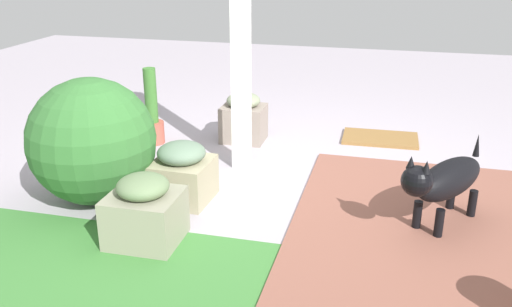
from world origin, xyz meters
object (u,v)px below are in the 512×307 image
at_px(stone_planter_mid, 182,173).
at_px(stone_planter_far, 145,211).
at_px(round_shrub, 92,141).
at_px(stone_planter_nearest, 244,118).
at_px(doormat, 380,138).
at_px(porch_pillar, 241,32).
at_px(terracotta_pot_tall, 152,117).
at_px(dog, 445,180).

distance_m(stone_planter_mid, stone_planter_far, 0.63).
distance_m(stone_planter_mid, round_shrub, 0.68).
distance_m(stone_planter_nearest, doormat, 1.33).
bearing_deg(doormat, stone_planter_far, 59.83).
bearing_deg(porch_pillar, doormat, -139.10).
relative_size(porch_pillar, stone_planter_mid, 5.05).
bearing_deg(terracotta_pot_tall, round_shrub, 95.07).
xyz_separation_m(stone_planter_nearest, stone_planter_mid, (0.08, 1.37, -0.01)).
xyz_separation_m(stone_planter_nearest, doormat, (-1.27, -0.34, -0.21)).
relative_size(stone_planter_mid, dog, 0.57).
xyz_separation_m(stone_planter_nearest, terracotta_pot_tall, (0.81, 0.28, 0.03)).
bearing_deg(stone_planter_nearest, doormat, -165.08).
relative_size(stone_planter_far, round_shrub, 0.50).
xyz_separation_m(stone_planter_far, terracotta_pot_tall, (0.72, -1.72, 0.05)).
bearing_deg(stone_planter_nearest, stone_planter_far, 87.48).
height_order(stone_planter_nearest, dog, dog).
bearing_deg(dog, stone_planter_mid, 0.99).
distance_m(porch_pillar, stone_planter_mid, 1.20).
height_order(stone_planter_far, doormat, stone_planter_far).
bearing_deg(dog, round_shrub, 4.41).
bearing_deg(porch_pillar, stone_planter_nearest, -75.83).
height_order(stone_planter_nearest, doormat, stone_planter_nearest).
bearing_deg(doormat, round_shrub, 43.43).
bearing_deg(round_shrub, dog, -175.59).
height_order(stone_planter_mid, terracotta_pot_tall, terracotta_pot_tall).
bearing_deg(dog, porch_pillar, -24.31).
distance_m(stone_planter_nearest, stone_planter_mid, 1.37).
bearing_deg(stone_planter_nearest, dog, 142.35).
xyz_separation_m(stone_planter_mid, doormat, (-1.35, -1.71, -0.20)).
bearing_deg(round_shrub, terracotta_pot_tall, -84.93).
height_order(round_shrub, terracotta_pot_tall, round_shrub).
bearing_deg(stone_planter_mid, doormat, -128.43).
relative_size(porch_pillar, round_shrub, 2.47).
bearing_deg(stone_planter_nearest, round_shrub, 65.43).
xyz_separation_m(terracotta_pot_tall, dog, (-2.54, 1.05, 0.08)).
bearing_deg(stone_planter_nearest, terracotta_pot_tall, 19.24).
bearing_deg(doormat, stone_planter_mid, 51.57).
bearing_deg(stone_planter_mid, round_shrub, 14.28).
bearing_deg(doormat, terracotta_pot_tall, 16.62).
xyz_separation_m(stone_planter_far, round_shrub, (0.61, -0.48, 0.25)).
xyz_separation_m(stone_planter_mid, round_shrub, (0.61, 0.16, 0.25)).
relative_size(stone_planter_mid, stone_planter_far, 0.98).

